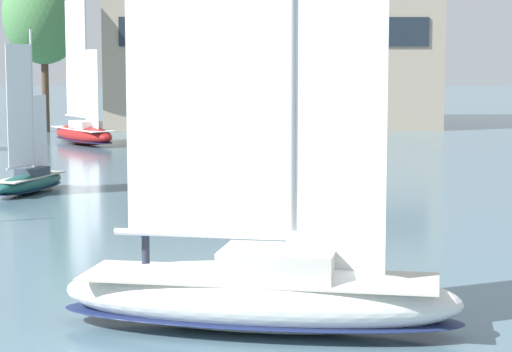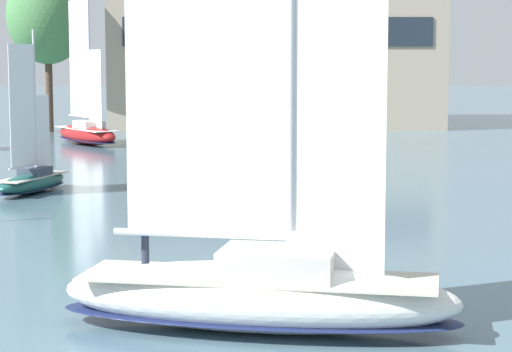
% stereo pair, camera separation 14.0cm
% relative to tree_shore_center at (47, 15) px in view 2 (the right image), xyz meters
% --- Properties ---
extents(ground_plane, '(400.00, 400.00, 0.00)m').
position_rel_tree_shore_center_xyz_m(ground_plane, '(17.19, -64.58, -10.22)').
color(ground_plane, slate).
extents(waterfront_building, '(31.57, 17.80, 16.67)m').
position_rel_tree_shore_center_xyz_m(waterfront_building, '(20.19, 8.43, -1.85)').
color(waterfront_building, tan).
rests_on(waterfront_building, ground).
extents(tree_shore_center, '(7.10, 7.10, 14.61)m').
position_rel_tree_shore_center_xyz_m(tree_shore_center, '(0.00, 0.00, 0.00)').
color(tree_shore_center, '#4C3828').
rests_on(tree_shore_center, ground).
extents(sailboat_main, '(10.30, 4.73, 13.67)m').
position_rel_tree_shore_center_xyz_m(sailboat_main, '(17.20, -64.59, -9.14)').
color(sailboat_main, white).
rests_on(sailboat_main, ground).
extents(sailboat_moored_far_slip, '(3.32, 5.99, 7.96)m').
position_rel_tree_shore_center_xyz_m(sailboat_moored_far_slip, '(6.56, -39.64, -9.53)').
color(sailboat_moored_far_slip, '#194C47').
rests_on(sailboat_moored_far_slip, ground).
extents(sailboat_moored_outer_mooring, '(6.79, 8.64, 11.98)m').
position_rel_tree_shore_center_xyz_m(sailboat_moored_outer_mooring, '(5.16, -12.58, -9.26)').
color(sailboat_moored_outer_mooring, maroon).
rests_on(sailboat_moored_outer_mooring, ground).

